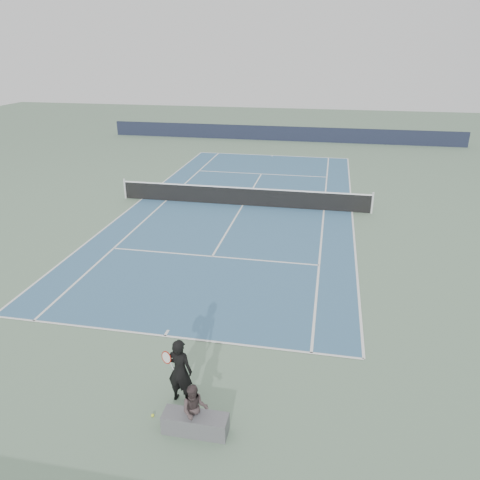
% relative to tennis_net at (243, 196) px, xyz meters
% --- Properties ---
extents(ground, '(80.00, 80.00, 0.00)m').
position_rel_tennis_net_xyz_m(ground, '(0.00, 0.00, -0.50)').
color(ground, slate).
extents(court_surface, '(10.97, 23.77, 0.01)m').
position_rel_tennis_net_xyz_m(court_surface, '(0.00, 0.00, -0.50)').
color(court_surface, '#386285').
rests_on(court_surface, ground).
extents(tennis_net, '(12.90, 0.10, 1.07)m').
position_rel_tennis_net_xyz_m(tennis_net, '(0.00, 0.00, 0.00)').
color(tennis_net, silver).
rests_on(tennis_net, ground).
extents(windscreen_far, '(30.00, 0.25, 1.20)m').
position_rel_tennis_net_xyz_m(windscreen_far, '(0.00, 17.88, 0.10)').
color(windscreen_far, black).
rests_on(windscreen_far, ground).
extents(tennis_player, '(0.78, 0.51, 1.64)m').
position_rel_tennis_net_xyz_m(tennis_player, '(1.24, -14.24, 0.32)').
color(tennis_player, black).
rests_on(tennis_player, ground).
extents(tennis_ball, '(0.07, 0.07, 0.07)m').
position_rel_tennis_net_xyz_m(tennis_ball, '(0.78, -14.88, -0.47)').
color(tennis_ball, '#D3E72F').
rests_on(tennis_ball, ground).
extents(spectator_bench, '(1.46, 0.82, 1.19)m').
position_rel_tennis_net_xyz_m(spectator_bench, '(1.84, -15.12, -0.08)').
color(spectator_bench, '#58585D').
rests_on(spectator_bench, ground).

